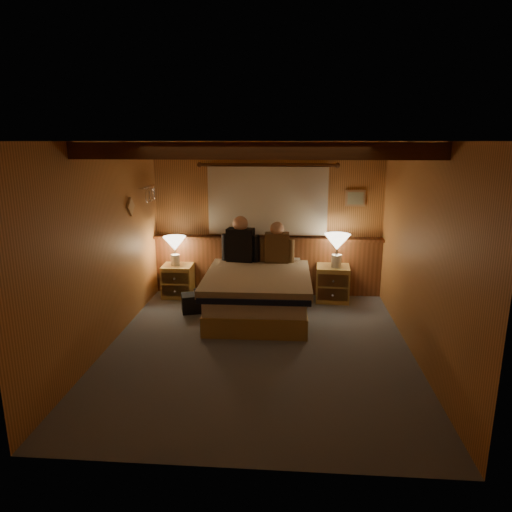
# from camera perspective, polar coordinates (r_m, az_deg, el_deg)

# --- Properties ---
(floor) EXTENTS (4.20, 4.20, 0.00)m
(floor) POSITION_cam_1_polar(r_m,az_deg,el_deg) (5.58, 0.28, -11.31)
(floor) COLOR #535963
(floor) RESTS_ON ground
(ceiling) EXTENTS (4.20, 4.20, 0.00)m
(ceiling) POSITION_cam_1_polar(r_m,az_deg,el_deg) (5.04, 0.32, 14.16)
(ceiling) COLOR tan
(ceiling) RESTS_ON wall_back
(wall_back) EXTENTS (3.60, 0.00, 3.60)m
(wall_back) POSITION_cam_1_polar(r_m,az_deg,el_deg) (7.24, 1.47, 4.60)
(wall_back) COLOR #C48146
(wall_back) RESTS_ON floor
(wall_left) EXTENTS (0.00, 4.20, 4.20)m
(wall_left) POSITION_cam_1_polar(r_m,az_deg,el_deg) (5.60, -18.41, 1.04)
(wall_left) COLOR #C48146
(wall_left) RESTS_ON floor
(wall_right) EXTENTS (0.00, 4.20, 4.20)m
(wall_right) POSITION_cam_1_polar(r_m,az_deg,el_deg) (5.37, 19.85, 0.38)
(wall_right) COLOR #C48146
(wall_right) RESTS_ON floor
(wall_front) EXTENTS (3.60, 0.00, 3.60)m
(wall_front) POSITION_cam_1_polar(r_m,az_deg,el_deg) (3.18, -2.39, -8.00)
(wall_front) COLOR #C48146
(wall_front) RESTS_ON floor
(wainscot) EXTENTS (3.60, 0.23, 0.94)m
(wainscot) POSITION_cam_1_polar(r_m,az_deg,el_deg) (7.33, 1.41, -1.01)
(wainscot) COLOR brown
(wainscot) RESTS_ON wall_back
(curtain_window) EXTENTS (2.18, 0.09, 1.11)m
(curtain_window) POSITION_cam_1_polar(r_m,az_deg,el_deg) (7.12, 1.46, 7.06)
(curtain_window) COLOR #4E2A13
(curtain_window) RESTS_ON wall_back
(ceiling_beams) EXTENTS (3.60, 1.65, 0.16)m
(ceiling_beams) POSITION_cam_1_polar(r_m,az_deg,el_deg) (5.19, 0.43, 13.16)
(ceiling_beams) COLOR #4E2A13
(ceiling_beams) RESTS_ON ceiling
(coat_rail) EXTENTS (0.05, 0.55, 0.24)m
(coat_rail) POSITION_cam_1_polar(r_m,az_deg,el_deg) (6.96, -13.15, 7.74)
(coat_rail) COLOR silver
(coat_rail) RESTS_ON wall_left
(framed_print) EXTENTS (0.30, 0.04, 0.25)m
(framed_print) POSITION_cam_1_polar(r_m,az_deg,el_deg) (7.22, 12.32, 7.07)
(framed_print) COLOR tan
(framed_print) RESTS_ON wall_back
(bed) EXTENTS (1.45, 1.84, 0.62)m
(bed) POSITION_cam_1_polar(r_m,az_deg,el_deg) (6.45, 0.26, -4.60)
(bed) COLOR #A98948
(bed) RESTS_ON floor
(nightstand_left) EXTENTS (0.47, 0.43, 0.51)m
(nightstand_left) POSITION_cam_1_polar(r_m,az_deg,el_deg) (7.34, -9.73, -3.06)
(nightstand_left) COLOR #A98948
(nightstand_left) RESTS_ON floor
(nightstand_right) EXTENTS (0.52, 0.47, 0.55)m
(nightstand_right) POSITION_cam_1_polar(r_m,az_deg,el_deg) (7.13, 9.54, -3.39)
(nightstand_right) COLOR #A98948
(nightstand_right) RESTS_ON floor
(lamp_left) EXTENTS (0.35, 0.35, 0.46)m
(lamp_left) POSITION_cam_1_polar(r_m,az_deg,el_deg) (7.18, -10.12, 1.33)
(lamp_left) COLOR white
(lamp_left) RESTS_ON nightstand_left
(lamp_right) EXTENTS (0.39, 0.39, 0.51)m
(lamp_right) POSITION_cam_1_polar(r_m,az_deg,el_deg) (6.93, 10.10, 1.47)
(lamp_right) COLOR white
(lamp_right) RESTS_ON nightstand_right
(person_left) EXTENTS (0.59, 0.28, 0.72)m
(person_left) POSITION_cam_1_polar(r_m,az_deg,el_deg) (6.91, -1.95, 1.70)
(person_left) COLOR black
(person_left) RESTS_ON bed
(person_right) EXTENTS (0.53, 0.21, 0.64)m
(person_right) POSITION_cam_1_polar(r_m,az_deg,el_deg) (6.86, 2.63, 1.31)
(person_right) COLOR #523A21
(person_right) RESTS_ON bed
(duffel_bag) EXTENTS (0.50, 0.38, 0.32)m
(duffel_bag) POSITION_cam_1_polar(r_m,az_deg,el_deg) (6.68, -7.36, -5.75)
(duffel_bag) COLOR black
(duffel_bag) RESTS_ON floor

